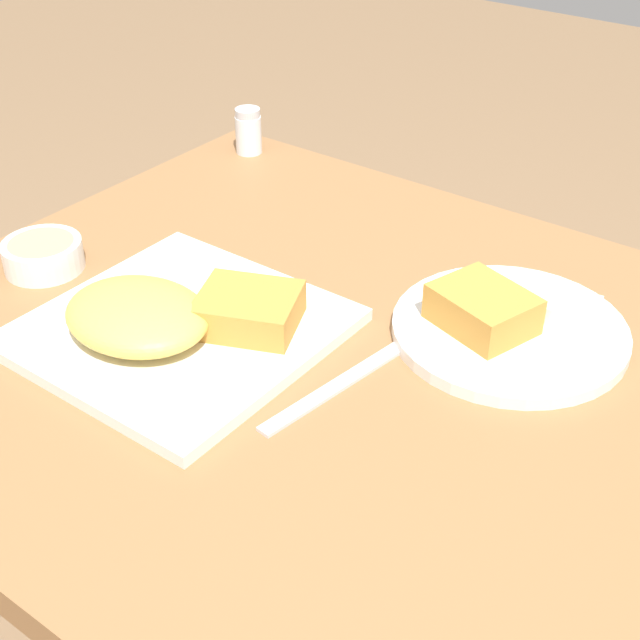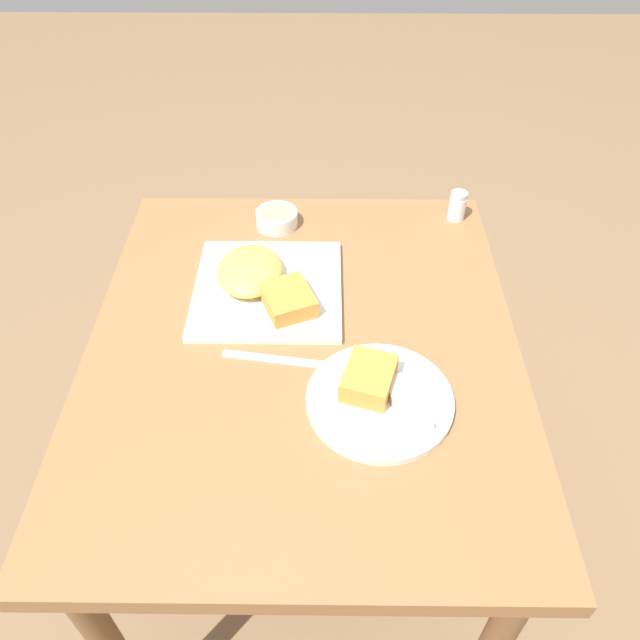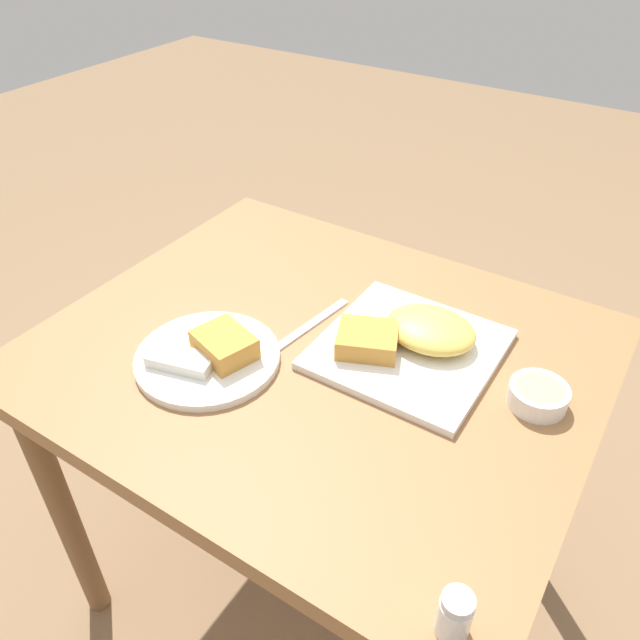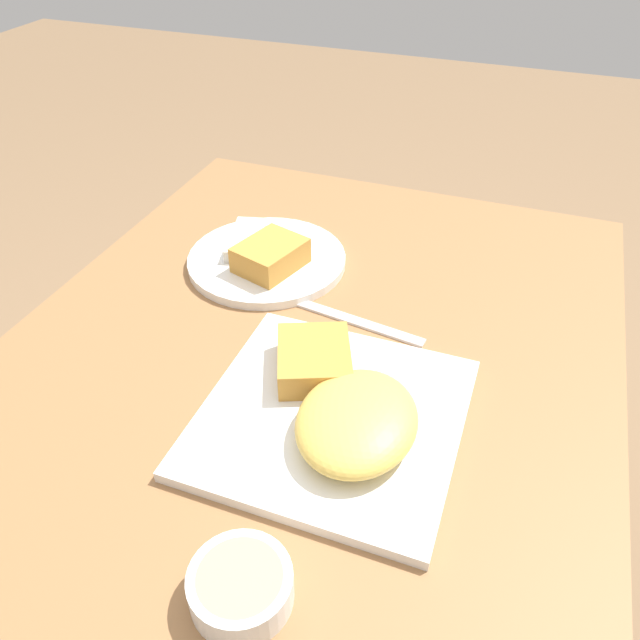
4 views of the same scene
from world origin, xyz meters
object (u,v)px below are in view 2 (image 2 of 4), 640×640
Objects in this scene: plate_oval_far at (379,395)px; salt_shaker at (457,207)px; sauce_ramekin at (277,218)px; butter_knife at (275,360)px; plate_square_near at (263,283)px.

salt_shaker is (-0.53, 0.20, 0.01)m from plate_oval_far.
plate_oval_far is at bearing -21.18° from salt_shaker.
sauce_ramekin is at bearing -158.13° from plate_oval_far.
plate_oval_far is at bearing 21.87° from sauce_ramekin.
plate_oval_far reaches higher than butter_knife.
plate_oval_far is 0.56m from salt_shaker.
salt_shaker reaches higher than butter_knife.
butter_knife is (-0.09, -0.18, -0.01)m from plate_oval_far.
sauce_ramekin reaches higher than butter_knife.
plate_square_near is at bearing 108.76° from butter_knife.
sauce_ramekin is 0.41m from butter_knife.
sauce_ramekin is 0.48× the size of butter_knife.
plate_square_near is 0.49m from salt_shaker.
plate_oval_far is at bearing 37.90° from plate_square_near.
salt_shaker is at bearing 158.82° from plate_oval_far.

